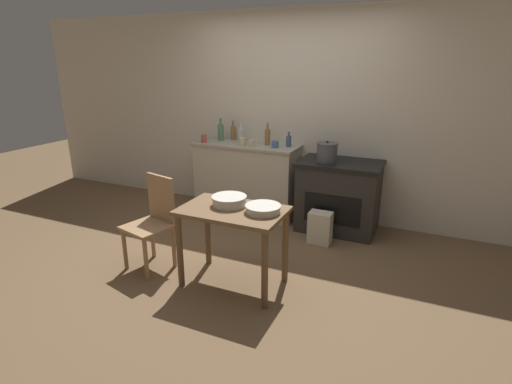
# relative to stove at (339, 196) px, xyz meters

# --- Properties ---
(ground_plane) EXTENTS (14.00, 14.00, 0.00)m
(ground_plane) POSITION_rel_stove_xyz_m (-0.72, -1.24, -0.42)
(ground_plane) COLOR brown
(wall_back) EXTENTS (8.00, 0.07, 2.55)m
(wall_back) POSITION_rel_stove_xyz_m (-0.72, 0.34, 0.85)
(wall_back) COLOR beige
(wall_back) RESTS_ON ground_plane
(counter_cabinet) EXTENTS (1.36, 0.53, 0.93)m
(counter_cabinet) POSITION_rel_stove_xyz_m (-1.23, 0.06, 0.05)
(counter_cabinet) COLOR beige
(counter_cabinet) RESTS_ON ground_plane
(stove) EXTENTS (0.95, 0.65, 0.84)m
(stove) POSITION_rel_stove_xyz_m (0.00, 0.00, 0.00)
(stove) COLOR #2D2B28
(stove) RESTS_ON ground_plane
(work_table) EXTENTS (0.91, 0.57, 0.73)m
(work_table) POSITION_rel_stove_xyz_m (-0.57, -1.63, 0.17)
(work_table) COLOR brown
(work_table) RESTS_ON ground_plane
(chair) EXTENTS (0.49, 0.49, 0.91)m
(chair) POSITION_rel_stove_xyz_m (-1.43, -1.64, 0.06)
(chair) COLOR #A87F56
(chair) RESTS_ON ground_plane
(flour_sack) EXTENTS (0.25, 0.18, 0.36)m
(flour_sack) POSITION_rel_stove_xyz_m (-0.08, -0.46, -0.24)
(flour_sack) COLOR beige
(flour_sack) RESTS_ON ground_plane
(stock_pot) EXTENTS (0.25, 0.25, 0.24)m
(stock_pot) POSITION_rel_stove_xyz_m (-0.15, -0.07, 0.53)
(stock_pot) COLOR #4C4C51
(stock_pot) RESTS_ON stove
(mixing_bowl_large) EXTENTS (0.31, 0.31, 0.09)m
(mixing_bowl_large) POSITION_rel_stove_xyz_m (-0.64, -1.55, 0.35)
(mixing_bowl_large) COLOR silver
(mixing_bowl_large) RESTS_ON work_table
(mixing_bowl_small) EXTENTS (0.31, 0.31, 0.06)m
(mixing_bowl_small) POSITION_rel_stove_xyz_m (-0.29, -1.59, 0.34)
(mixing_bowl_small) COLOR silver
(mixing_bowl_small) RESTS_ON work_table
(bottle_far_left) EXTENTS (0.08, 0.08, 0.29)m
(bottle_far_left) POSITION_rel_stove_xyz_m (-1.64, 0.12, 0.63)
(bottle_far_left) COLOR #517F5B
(bottle_far_left) RESTS_ON counter_cabinet
(bottle_left) EXTENTS (0.07, 0.07, 0.27)m
(bottle_left) POSITION_rel_stove_xyz_m (-0.96, 0.10, 0.62)
(bottle_left) COLOR olive
(bottle_left) RESTS_ON counter_cabinet
(bottle_mid_left) EXTENTS (0.07, 0.07, 0.26)m
(bottle_mid_left) POSITION_rel_stove_xyz_m (-1.36, 0.14, 0.61)
(bottle_mid_left) COLOR silver
(bottle_mid_left) RESTS_ON counter_cabinet
(bottle_center_left) EXTENTS (0.06, 0.06, 0.25)m
(bottle_center_left) POSITION_rel_stove_xyz_m (-1.52, 0.24, 0.61)
(bottle_center_left) COLOR olive
(bottle_center_left) RESTS_ON counter_cabinet
(bottle_center) EXTENTS (0.07, 0.07, 0.18)m
(bottle_center) POSITION_rel_stove_xyz_m (-0.68, 0.11, 0.58)
(bottle_center) COLOR #3D5675
(bottle_center) RESTS_ON counter_cabinet
(cup_center_right) EXTENTS (0.09, 0.09, 0.08)m
(cup_center_right) POSITION_rel_stove_xyz_m (-0.81, -0.01, 0.56)
(cup_center_right) COLOR #4C6B99
(cup_center_right) RESTS_ON counter_cabinet
(cup_mid_right) EXTENTS (0.07, 0.07, 0.09)m
(cup_mid_right) POSITION_rel_stove_xyz_m (-1.09, -0.08, 0.56)
(cup_mid_right) COLOR beige
(cup_mid_right) RESTS_ON counter_cabinet
(cup_right) EXTENTS (0.07, 0.07, 0.10)m
(cup_right) POSITION_rel_stove_xyz_m (-1.78, -0.08, 0.56)
(cup_right) COLOR #B74C42
(cup_right) RESTS_ON counter_cabinet
(cup_far_right) EXTENTS (0.09, 0.09, 0.10)m
(cup_far_right) POSITION_rel_stove_xyz_m (-1.23, -0.07, 0.56)
(cup_far_right) COLOR beige
(cup_far_right) RESTS_ON counter_cabinet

